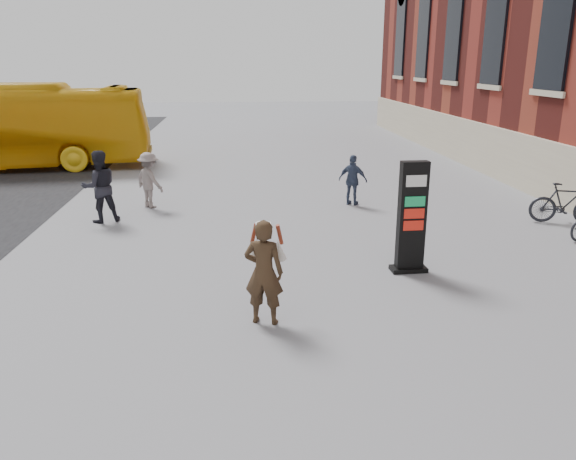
{
  "coord_description": "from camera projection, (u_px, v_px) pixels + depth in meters",
  "views": [
    {
      "loc": [
        0.09,
        -8.51,
        4.12
      ],
      "look_at": [
        0.96,
        0.84,
        1.26
      ],
      "focal_mm": 35.0,
      "sensor_mm": 36.0,
      "label": 1
    }
  ],
  "objects": [
    {
      "name": "ground",
      "position": [
        235.0,
        319.0,
        9.3
      ],
      "size": [
        100.0,
        100.0,
        0.0
      ],
      "primitive_type": "plane",
      "color": "#9E9EA3"
    },
    {
      "name": "info_pylon",
      "position": [
        412.0,
        218.0,
        11.09
      ],
      "size": [
        0.73,
        0.38,
        2.25
      ],
      "rotation": [
        0.0,
        0.0,
        0.03
      ],
      "color": "black",
      "rests_on": "ground"
    },
    {
      "name": "woman",
      "position": [
        264.0,
        271.0,
        8.94
      ],
      "size": [
        0.77,
        0.73,
        1.74
      ],
      "rotation": [
        0.0,
        0.0,
        2.87
      ],
      "color": "black",
      "rests_on": "ground"
    },
    {
      "name": "pedestrian_a",
      "position": [
        100.0,
        187.0,
        14.62
      ],
      "size": [
        1.13,
        1.02,
        1.89
      ],
      "primitive_type": "imported",
      "rotation": [
        0.0,
        0.0,
        3.56
      ],
      "color": "black",
      "rests_on": "ground"
    },
    {
      "name": "pedestrian_b",
      "position": [
        149.0,
        180.0,
        16.12
      ],
      "size": [
        1.15,
        1.15,
        1.6
      ],
      "primitive_type": "imported",
      "rotation": [
        0.0,
        0.0,
        2.36
      ],
      "color": "gray",
      "rests_on": "ground"
    },
    {
      "name": "pedestrian_c",
      "position": [
        353.0,
        180.0,
        16.42
      ],
      "size": [
        0.93,
        0.75,
        1.48
      ],
      "primitive_type": "imported",
      "rotation": [
        0.0,
        0.0,
        2.61
      ],
      "color": "#37435E",
      "rests_on": "ground"
    },
    {
      "name": "bike_7",
      "position": [
        566.0,
        203.0,
        14.58
      ],
      "size": [
        1.85,
        1.01,
        1.07
      ],
      "primitive_type": "imported",
      "rotation": [
        0.0,
        0.0,
        1.27
      ],
      "color": "black",
      "rests_on": "ground"
    }
  ]
}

